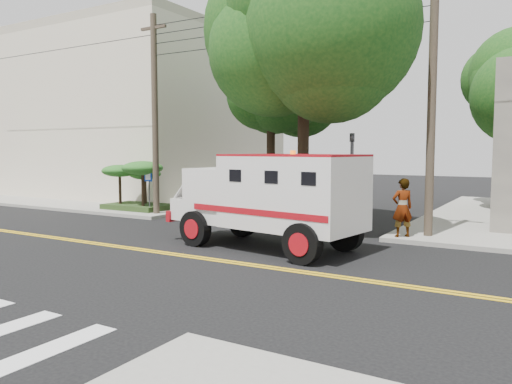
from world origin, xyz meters
The scene contains 12 objects.
ground centered at (0.00, 0.00, 0.00)m, with size 100.00×100.00×0.00m, color black.
sidewalk_nw centered at (-13.50, 13.50, 0.07)m, with size 17.00×17.00×0.15m, color gray.
building_left centered at (-15.50, 15.00, 5.15)m, with size 16.00×14.00×10.00m, color beige.
utility_pole_left centered at (-5.60, 6.00, 4.50)m, with size 0.28×0.28×9.00m, color #382D23.
utility_pole_right centered at (6.30, 6.20, 4.50)m, with size 0.28×0.28×9.00m, color #382D23.
tree_main centered at (1.94, 6.21, 7.20)m, with size 6.08×5.70×9.85m.
tree_left centered at (-2.68, 11.79, 5.73)m, with size 4.48×4.20×7.70m.
traffic_signal centered at (3.80, 5.60, 2.23)m, with size 0.15×0.18×3.60m.
accessibility_sign centered at (-6.20, 6.17, 1.37)m, with size 0.45×0.10×2.02m.
palm_planter centered at (-7.44, 6.62, 1.65)m, with size 3.52×2.63×2.36m.
armored_truck centered at (2.49, 2.16, 1.65)m, with size 6.63×3.33×2.90m.
pedestrian_a centered at (5.60, 5.50, 1.12)m, with size 0.71×0.46×1.94m, color gray.
Camera 1 is at (9.84, -11.00, 3.01)m, focal length 35.00 mm.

